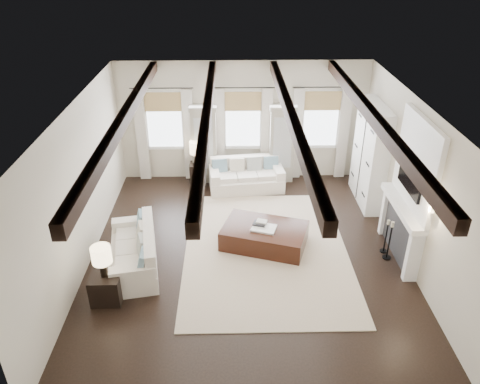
{
  "coord_description": "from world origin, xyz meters",
  "views": [
    {
      "loc": [
        -0.33,
        -7.93,
        5.88
      ],
      "look_at": [
        -0.14,
        0.71,
        1.15
      ],
      "focal_mm": 35.0,
      "sensor_mm": 36.0,
      "label": 1
    }
  ],
  "objects_px": {
    "side_table_back": "(198,174)",
    "ottoman": "(264,236)",
    "side_table_front": "(107,287)",
    "sofa_back": "(246,177)",
    "sofa_left": "(136,253)"
  },
  "relations": [
    {
      "from": "sofa_left",
      "to": "ottoman",
      "type": "height_order",
      "value": "sofa_left"
    },
    {
      "from": "ottoman",
      "to": "side_table_front",
      "type": "relative_size",
      "value": 3.2
    },
    {
      "from": "sofa_left",
      "to": "ottoman",
      "type": "bearing_deg",
      "value": 14.67
    },
    {
      "from": "ottoman",
      "to": "side_table_back",
      "type": "bearing_deg",
      "value": 137.0
    },
    {
      "from": "side_table_back",
      "to": "ottoman",
      "type": "bearing_deg",
      "value": -60.95
    },
    {
      "from": "sofa_left",
      "to": "side_table_back",
      "type": "relative_size",
      "value": 3.39
    },
    {
      "from": "sofa_back",
      "to": "side_table_back",
      "type": "xyz_separation_m",
      "value": [
        -1.28,
        0.23,
        -0.02
      ]
    },
    {
      "from": "side_table_front",
      "to": "side_table_back",
      "type": "relative_size",
      "value": 0.89
    },
    {
      "from": "sofa_back",
      "to": "ottoman",
      "type": "xyz_separation_m",
      "value": [
        0.31,
        -2.63,
        -0.1
      ]
    },
    {
      "from": "sofa_back",
      "to": "sofa_left",
      "type": "xyz_separation_m",
      "value": [
        -2.31,
        -3.31,
        0.01
      ]
    },
    {
      "from": "sofa_left",
      "to": "side_table_front",
      "type": "bearing_deg",
      "value": -111.09
    },
    {
      "from": "sofa_back",
      "to": "side_table_front",
      "type": "xyz_separation_m",
      "value": [
        -2.68,
        -4.28,
        -0.05
      ]
    },
    {
      "from": "sofa_left",
      "to": "ottoman",
      "type": "xyz_separation_m",
      "value": [
        2.62,
        0.68,
        -0.11
      ]
    },
    {
      "from": "sofa_back",
      "to": "sofa_left",
      "type": "distance_m",
      "value": 4.04
    },
    {
      "from": "sofa_back",
      "to": "side_table_front",
      "type": "height_order",
      "value": "sofa_back"
    }
  ]
}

